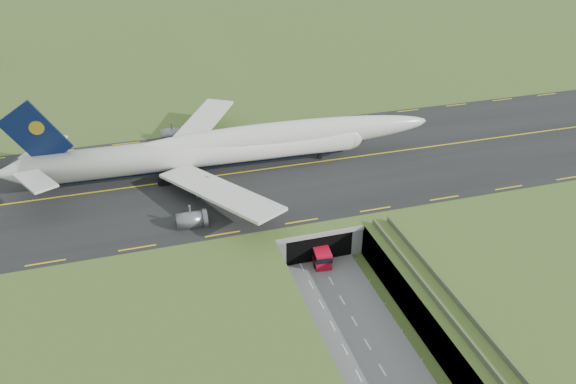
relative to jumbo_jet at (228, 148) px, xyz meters
name	(u,v)px	position (x,y,z in m)	size (l,w,h in m)	color
ground	(335,289)	(10.24, -34.88, -11.12)	(900.00, 900.00, 0.00)	#486327
airfield_deck	(336,275)	(10.24, -34.88, -8.12)	(800.00, 800.00, 6.00)	gray
trench_road	(353,319)	(10.24, -42.38, -11.02)	(12.00, 75.00, 0.20)	slate
taxiway	(280,167)	(10.24, -1.88, -5.03)	(800.00, 44.00, 0.18)	black
tunnel_portal	(304,219)	(10.24, -18.17, -7.78)	(17.00, 22.30, 6.00)	gray
guideway	(464,331)	(21.24, -53.99, -5.80)	(3.00, 53.00, 7.05)	#A8A8A3
jumbo_jet	(228,148)	(0.00, 0.00, 0.00)	(87.77, 57.65, 19.07)	silver
shuttle_tram	(320,251)	(10.44, -26.40, -9.42)	(3.68, 7.83, 3.08)	red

